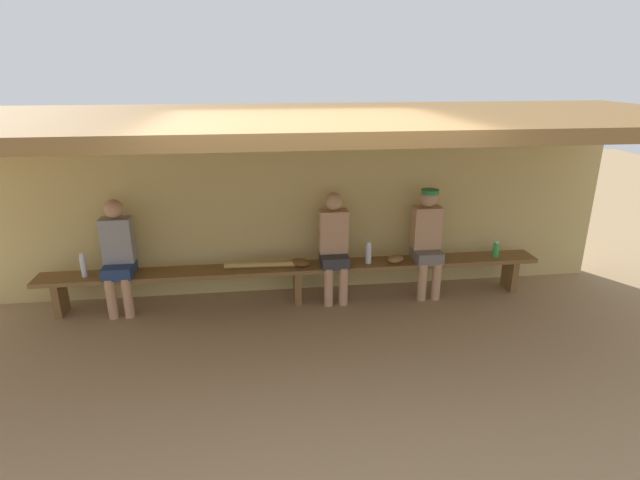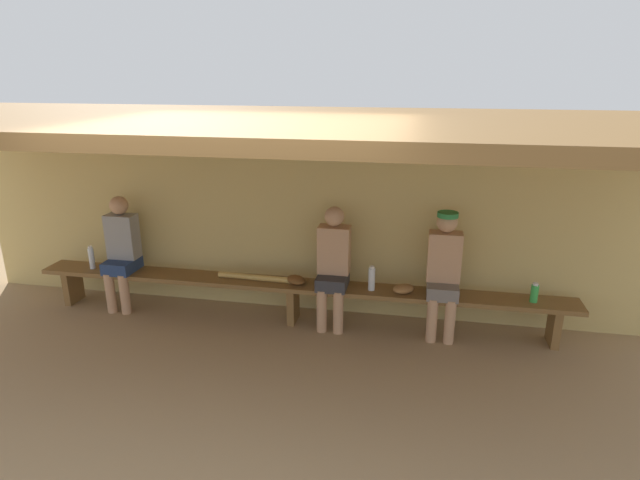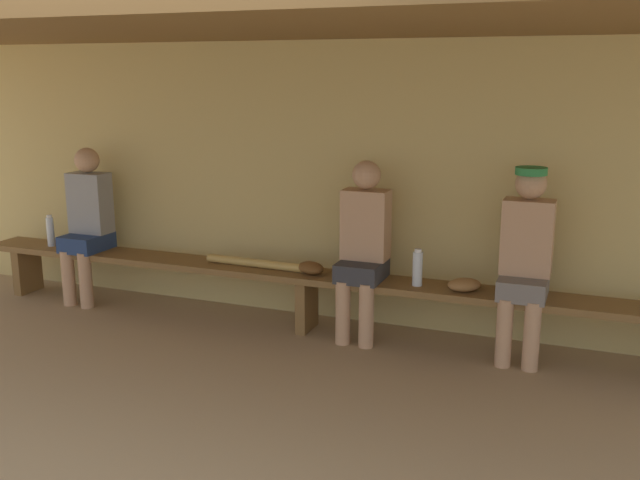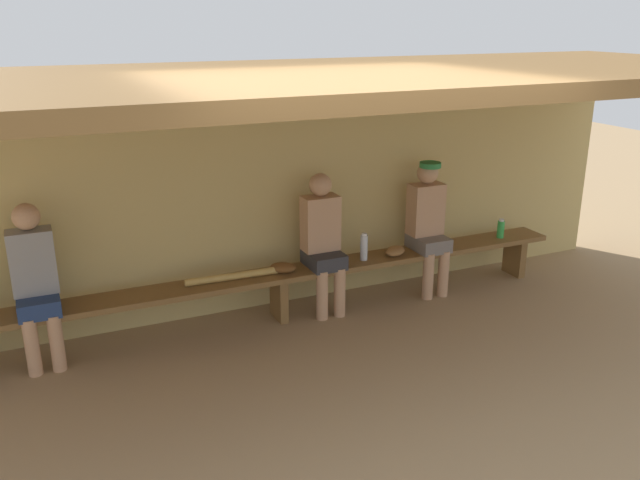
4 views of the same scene
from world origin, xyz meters
The scene contains 13 objects.
ground_plane centered at (0.00, 0.00, 0.00)m, with size 24.00×24.00×0.00m, color #9E7F59.
back_wall centered at (0.00, 2.00, 1.10)m, with size 8.00×0.20×2.20m, color tan.
dugout_roof centered at (0.00, 0.70, 2.26)m, with size 8.00×2.80×0.12m, color brown.
bench centered at (0.00, 1.55, 0.39)m, with size 6.00×0.36×0.46m.
player_in_blue centered at (1.61, 1.55, 0.75)m, with size 0.34×0.42×1.34m.
player_rightmost centered at (0.45, 1.55, 0.73)m, with size 0.34×0.42×1.34m.
player_in_white centered at (-2.04, 1.55, 0.73)m, with size 0.34×0.42×1.34m.
water_bottle_green centered at (0.87, 1.52, 0.59)m, with size 0.07×0.07×0.27m.
water_bottle_blue centered at (2.51, 1.54, 0.56)m, with size 0.08×0.08×0.20m.
water_bottle_orange centered at (-2.43, 1.54, 0.59)m, with size 0.06×0.06×0.28m.
baseball_glove_tan centered at (0.04, 1.54, 0.51)m, with size 0.24×0.17×0.09m, color brown.
baseball_glove_dark_brown centered at (1.21, 1.51, 0.51)m, with size 0.24×0.17×0.09m, color olive.
baseball_bat centered at (-0.44, 1.55, 0.49)m, with size 0.07×0.07×0.85m, color tan.
Camera 2 is at (1.31, -3.62, 2.69)m, focal length 29.30 mm.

